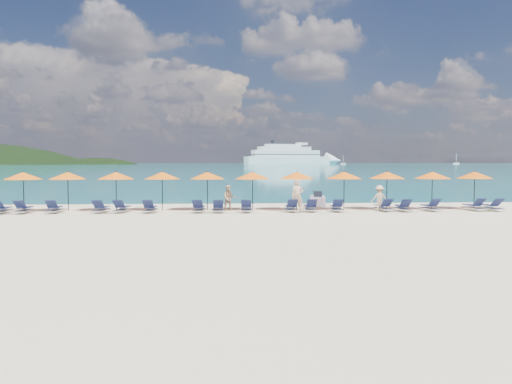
{
  "coord_description": "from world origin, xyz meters",
  "views": [
    {
      "loc": [
        -1.55,
        -23.46,
        2.8
      ],
      "look_at": [
        0.0,
        3.0,
        1.2
      ],
      "focal_mm": 35.0,
      "sensor_mm": 36.0,
      "label": 1
    }
  ],
  "objects": [
    {
      "name": "lounger_0",
      "position": [
        -13.76,
        4.2,
        0.24
      ],
      "size": [
        0.71,
        1.73,
        0.66
      ],
      "rotation": [
        0.0,
        0.0,
        0.05
      ],
      "color": "silver",
      "rests_on": "ground"
    },
    {
      "name": "lounger_15",
      "position": [
        12.66,
        4.35,
        0.24
      ],
      "size": [
        0.76,
        1.75,
        0.66
      ],
      "rotation": [
        0.0,
        0.0,
        0.08
      ],
      "color": "silver",
      "rests_on": "ground"
    },
    {
      "name": "lounger_3",
      "position": [
        -8.49,
        4.37,
        0.24
      ],
      "size": [
        0.69,
        1.72,
        0.66
      ],
      "rotation": [
        0.0,
        0.0,
        -0.04
      ],
      "color": "silver",
      "rests_on": "ground"
    },
    {
      "name": "umbrella_5",
      "position": [
        -0.06,
        5.42,
        2.02
      ],
      "size": [
        2.1,
        2.1,
        2.28
      ],
      "color": "black",
      "rests_on": "ground"
    },
    {
      "name": "lounger_8",
      "position": [
        -0.48,
        4.17,
        0.24
      ],
      "size": [
        0.68,
        1.72,
        0.66
      ],
      "rotation": [
        0.0,
        0.0,
        -0.03
      ],
      "color": "silver",
      "rests_on": "ground"
    },
    {
      "name": "lounger_2",
      "position": [
        -11.02,
        4.4,
        0.24
      ],
      "size": [
        0.72,
        1.74,
        0.66
      ],
      "rotation": [
        0.0,
        0.0,
        0.06
      ],
      "color": "silver",
      "rests_on": "ground"
    },
    {
      "name": "lounger_16",
      "position": [
        13.63,
        4.22,
        0.24
      ],
      "size": [
        0.79,
        1.75,
        0.66
      ],
      "rotation": [
        0.0,
        0.0,
        0.1
      ],
      "color": "silver",
      "rests_on": "ground"
    },
    {
      "name": "umbrella_0",
      "position": [
        -13.05,
        5.41,
        2.02
      ],
      "size": [
        2.1,
        2.1,
        2.28
      ],
      "color": "black",
      "rests_on": "ground"
    },
    {
      "name": "lounger_5",
      "position": [
        -5.8,
        4.27,
        0.24
      ],
      "size": [
        0.68,
        1.72,
        0.66
      ],
      "rotation": [
        0.0,
        0.0,
        -0.04
      ],
      "color": "silver",
      "rests_on": "ground"
    },
    {
      "name": "umbrella_4",
      "position": [
        -2.68,
        5.54,
        2.02
      ],
      "size": [
        2.1,
        2.1,
        2.28
      ],
      "color": "black",
      "rests_on": "ground"
    },
    {
      "name": "umbrella_6",
      "position": [
        2.54,
        5.46,
        2.02
      ],
      "size": [
        2.1,
        2.1,
        2.28
      ],
      "color": "black",
      "rests_on": "ground"
    },
    {
      "name": "umbrella_7",
      "position": [
        5.34,
        5.47,
        2.02
      ],
      "size": [
        2.1,
        2.1,
        2.28
      ],
      "color": "black",
      "rests_on": "ground"
    },
    {
      "name": "sailboat_far",
      "position": [
        267.24,
        546.94,
        1.29
      ],
      "size": [
        6.84,
        2.28,
        12.54
      ],
      "color": "white",
      "rests_on": "ground"
    },
    {
      "name": "cruise_ship",
      "position": [
        76.38,
        537.63,
        8.4
      ],
      "size": [
        116.74,
        47.99,
        32.28
      ],
      "rotation": [
        0.0,
        0.0,
        0.26
      ],
      "color": "white",
      "rests_on": "ground"
    },
    {
      "name": "lounger_9",
      "position": [
        2.05,
        4.26,
        0.24
      ],
      "size": [
        0.62,
        1.7,
        0.66
      ],
      "rotation": [
        0.0,
        0.0,
        0.0
      ],
      "color": "silver",
      "rests_on": "ground"
    },
    {
      "name": "umbrella_3",
      "position": [
        -5.28,
        5.61,
        2.02
      ],
      "size": [
        2.1,
        2.1,
        2.28
      ],
      "color": "black",
      "rests_on": "ground"
    },
    {
      "name": "lounger_11",
      "position": [
        4.63,
        4.25,
        0.24
      ],
      "size": [
        0.75,
        1.74,
        0.66
      ],
      "rotation": [
        0.0,
        0.0,
        -0.08
      ],
      "color": "silver",
      "rests_on": "ground"
    },
    {
      "name": "lounger_7",
      "position": [
        -2.04,
        4.19,
        0.24
      ],
      "size": [
        0.67,
        1.72,
        0.66
      ],
      "rotation": [
        0.0,
        0.0,
        0.03
      ],
      "color": "silver",
      "rests_on": "ground"
    },
    {
      "name": "jetski",
      "position": [
        4.26,
        8.14,
        0.36
      ],
      "size": [
        1.31,
        2.6,
        0.89
      ],
      "rotation": [
        0.0,
        0.0,
        -0.16
      ],
      "color": "silver",
      "rests_on": "ground"
    },
    {
      "name": "lounger_6",
      "position": [
        -3.11,
        4.24,
        0.24
      ],
      "size": [
        0.75,
        1.74,
        0.66
      ],
      "rotation": [
        0.0,
        0.0,
        -0.08
      ],
      "color": "silver",
      "rests_on": "ground"
    },
    {
      "name": "beachgoer_c",
      "position": [
        7.12,
        4.35,
        0.74
      ],
      "size": [
        0.97,
        0.47,
        1.48
      ],
      "primitive_type": "imported",
      "rotation": [
        0.0,
        0.0,
        3.11
      ],
      "color": "#DFAF85",
      "rests_on": "ground"
    },
    {
      "name": "lounger_10",
      "position": [
        3.15,
        4.26,
        0.24
      ],
      "size": [
        0.69,
        1.72,
        0.66
      ],
      "rotation": [
        0.0,
        0.0,
        -0.04
      ],
      "color": "silver",
      "rests_on": "ground"
    },
    {
      "name": "beachgoer_b",
      "position": [
        -1.44,
        5.18,
        0.73
      ],
      "size": [
        0.74,
        0.46,
        1.47
      ],
      "primitive_type": "imported",
      "rotation": [
        0.0,
        0.0,
        0.07
      ],
      "color": "#DFAF85",
      "rests_on": "ground"
    },
    {
      "name": "lounger_13",
      "position": [
        8.42,
        4.15,
        0.24
      ],
      "size": [
        0.68,
        1.72,
        0.66
      ],
      "rotation": [
        0.0,
        0.0,
        -0.04
      ],
      "color": "silver",
      "rests_on": "ground"
    },
    {
      "name": "lounger_1",
      "position": [
        -12.65,
        4.34,
        0.24
      ],
      "size": [
        0.71,
        1.73,
        0.66
      ],
      "rotation": [
        0.0,
        0.0,
        0.05
      ],
      "color": "silver",
      "rests_on": "ground"
    },
    {
      "name": "umbrella_1",
      "position": [
        -10.61,
        5.53,
        2.02
      ],
      "size": [
        2.1,
        2.1,
        2.28
      ],
      "color": "black",
      "rests_on": "ground"
    },
    {
      "name": "umbrella_10",
      "position": [
        13.28,
        5.55,
        2.02
      ],
      "size": [
        2.1,
        2.1,
        2.28
      ],
      "color": "black",
      "rests_on": "ground"
    },
    {
      "name": "beachgoer_a",
      "position": [
        2.38,
        4.08,
        0.92
      ],
      "size": [
        0.67,
        0.44,
        1.84
      ],
      "primitive_type": "imported",
      "rotation": [
        0.0,
        0.0,
        0.0
      ],
      "color": "#DFAF85",
      "rests_on": "ground"
    },
    {
      "name": "sailboat_near",
      "position": [
        131.09,
        538.87,
        1.06
      ],
      "size": [
        5.61,
        1.87,
        10.28
      ],
      "color": "white",
      "rests_on": "ground"
    },
    {
      "name": "lounger_4",
      "position": [
        -7.38,
        4.44,
        0.24
      ],
      "size": [
        0.77,
        1.75,
        0.66
      ],
      "rotation": [
        0.0,
        0.0,
        -0.09
      ],
      "color": "silver",
      "rests_on": "ground"
    },
    {
      "name": "sea",
      "position": [
        0.0,
        660.0,
        0.01
      ],
      "size": [
        1600.0,
        1300.0,
        0.01
      ],
      "primitive_type": "cube",
      "color": "#1FA9B2",
      "rests_on": "ground"
    },
    {
      "name": "lounger_12",
      "position": [
        7.39,
        4.41,
        0.24
      ],
      "size": [
        0.76,
        1.75,
        0.66
      ],
      "rotation": [
        0.0,
        0.0,
        0.08
      ],
      "color": "silver",
      "rests_on": "ground"
    },
    {
      "name": "lounger_14",
      "position": [
        10.05,
        4.25,
        0.24
      ],
      "size": [
        0.72,
        1.73,
        0.66
      ],
      "rotation": [
        0.0,
        0.0,
        0.06
      ],
      "color": "silver",
      "rests_on": "ground"
    },
    {
      "name": "umbrella_9",
      "position": [
        10.6,
        5.34,
        2.02
      ],
      "size": [
        2.1,
        2.1,
        2.28
      ],
      "color": "black",
      "rests_on": "ground"
    },
    {
      "name": "ground",
      "position": [
        0.0,
        0.0,
        0.0
      ],
      "size": [
        1400.0,
        1400.0,
        0.0
      ],
      "primitive_type": "plane",
      "color": "beige"
    },
    {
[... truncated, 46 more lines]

